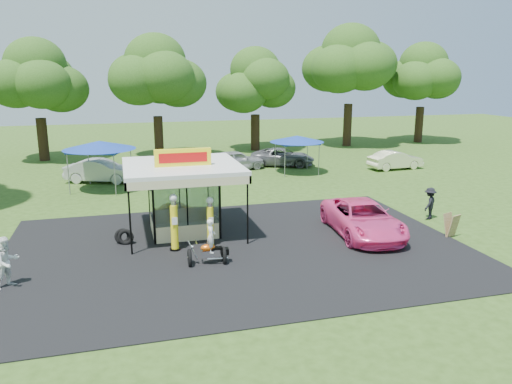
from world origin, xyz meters
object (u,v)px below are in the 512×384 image
bg_car_e (395,160)px  gas_pump_left (174,224)px  gas_pump_right (210,223)px  pink_sedan (363,218)px  bg_car_d (283,157)px  motorcycle (210,246)px  kiosk_car (179,211)px  spectator_east_a (430,203)px  tent_west (99,146)px  gas_station_kiosk (183,197)px  bg_car_c (235,160)px  tent_east (297,139)px  a_frame_sign (451,225)px  bg_car_b (173,166)px  spectator_west (7,262)px  bg_car_a (101,171)px

bg_car_e → gas_pump_left: bearing=121.3°
gas_pump_right → bg_car_e: gas_pump_right is taller
pink_sedan → bg_car_d: pink_sedan is taller
motorcycle → kiosk_car: 6.68m
bg_car_d → gas_pump_right: bearing=175.6°
spectator_east_a → tent_west: size_ratio=0.37×
gas_pump_right → kiosk_car: gas_pump_right is taller
gas_station_kiosk → bg_car_c: bearing=67.9°
bg_car_e → tent_east: size_ratio=1.08×
motorcycle → a_frame_sign: 11.62m
bg_car_b → bg_car_e: (17.40, -2.36, 0.04)m
kiosk_car → tent_west: tent_west is taller
spectator_east_a → bg_car_c: size_ratio=0.36×
pink_sedan → bg_car_b: (-7.18, 16.69, -0.12)m
a_frame_sign → pink_sedan: pink_sedan is taller
spectator_east_a → bg_car_c: bearing=-104.8°
a_frame_sign → bg_car_c: 19.67m
gas_pump_left → tent_west: (-3.36, 12.91, 1.72)m
kiosk_car → spectator_west: spectator_west is taller
gas_pump_right → pink_sedan: 7.31m
motorcycle → tent_west: size_ratio=0.43×
bg_car_a → bg_car_d: bg_car_a is taller
gas_pump_right → bg_car_a: bearing=108.4°
spectator_east_a → spectator_west: bearing=-28.2°
bg_car_c → tent_west: bearing=97.9°
kiosk_car → bg_car_e: (18.41, 9.47, 0.25)m
motorcycle → bg_car_d: motorcycle is taller
bg_car_e → tent_west: tent_west is taller
spectator_east_a → tent_west: 20.61m
gas_station_kiosk → bg_car_b: bearing=85.9°
gas_pump_left → gas_pump_right: 1.61m
gas_pump_left → bg_car_a: (-3.47, 15.33, -0.41)m
gas_pump_left → tent_east: size_ratio=0.62×
a_frame_sign → bg_car_b: 21.21m
gas_station_kiosk → bg_car_e: size_ratio=1.22×
tent_west → bg_car_a: bearing=92.5°
kiosk_car → tent_west: 9.50m
pink_sedan → gas_pump_right: bearing=-176.8°
bg_car_b → bg_car_a: bearing=95.7°
motorcycle → tent_west: tent_west is taller
gas_pump_left → bg_car_d: bearing=58.8°
bg_car_c → pink_sedan: bearing=172.4°
a_frame_sign → gas_pump_left: bearing=152.4°
gas_pump_right → spectator_west: 8.18m
bg_car_a → tent_west: bearing=-156.6°
bg_car_a → bg_car_e: bearing=-72.1°
gas_station_kiosk → bg_car_a: bearing=108.0°
bg_car_a → bg_car_d: 14.56m
gas_pump_left → a_frame_sign: (12.80, -1.56, -0.66)m
a_frame_sign → pink_sedan: 4.15m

